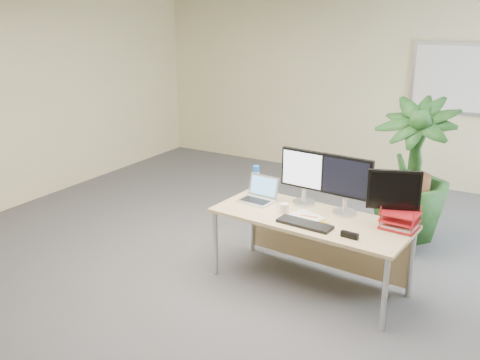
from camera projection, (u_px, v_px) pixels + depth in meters
The scene contains 17 objects.
floor at pixel (227, 291), 4.86m from camera, with size 8.00×8.00×0.00m, color #4C4C51.
back_wall at pixel (372, 87), 7.72m from camera, with size 7.00×0.04×2.70m, color beige.
whiteboard at pixel (461, 79), 7.05m from camera, with size 1.30×0.04×0.95m.
desk at pixel (315, 228), 4.88m from camera, with size 1.82×0.88×0.68m.
floor_plant at pixel (410, 181), 5.50m from camera, with size 0.84×0.84×1.50m, color #163412.
monitor_left at pixel (305, 173), 4.98m from camera, with size 0.47×0.21×0.53m.
monitor_right at pixel (346, 182), 4.74m from camera, with size 0.48×0.22×0.53m.
monitor_dark at pixel (394, 194), 4.49m from camera, with size 0.43×0.20×0.49m.
laptop at pixel (259, 195), 5.15m from camera, with size 0.34×0.30×0.23m.
keyboard at pixel (305, 224), 4.57m from camera, with size 0.48×0.16×0.03m, color black.
coffee_mug at pixel (284, 208), 4.83m from camera, with size 0.12×0.08×0.09m.
spiral_notebook at pixel (306, 217), 4.74m from camera, with size 0.29×0.22×0.01m, color silver.
orange_pen at pixel (309, 216), 4.73m from camera, with size 0.01×0.01×0.15m, color orange.
yellow_highlighter at pixel (323, 222), 4.64m from camera, with size 0.02×0.02×0.11m, color yellow.
water_bottle at pixel (256, 180), 5.35m from camera, with size 0.07×0.07×0.28m.
letter_tray at pixel (400, 222), 4.49m from camera, with size 0.32×0.25×0.14m.
stapler at pixel (350, 235), 4.32m from camera, with size 0.15×0.04×0.05m, color black.
Camera 1 is at (2.29, -3.65, 2.47)m, focal length 40.00 mm.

